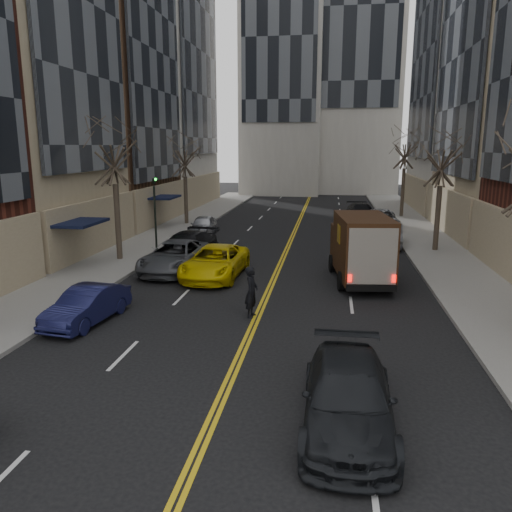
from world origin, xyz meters
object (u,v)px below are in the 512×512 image
Objects in this scene: ups_truck at (361,248)px; observer_sedan at (348,397)px; pedestrian at (252,292)px; taxi at (215,262)px.

observer_sedan is (-0.93, -12.57, -0.87)m from ups_truck.
pedestrian is (-3.28, 7.01, 0.24)m from observer_sedan.
observer_sedan is 0.92× the size of taxi.
pedestrian reaches higher than taxi.
ups_truck is 12.64m from observer_sedan.
pedestrian is (-4.21, -5.56, -0.63)m from ups_truck.
ups_truck reaches higher than taxi.
observer_sedan is 2.59× the size of pedestrian.
ups_truck is at bearing -30.67° from pedestrian.
taxi is at bearing 174.76° from ups_truck.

